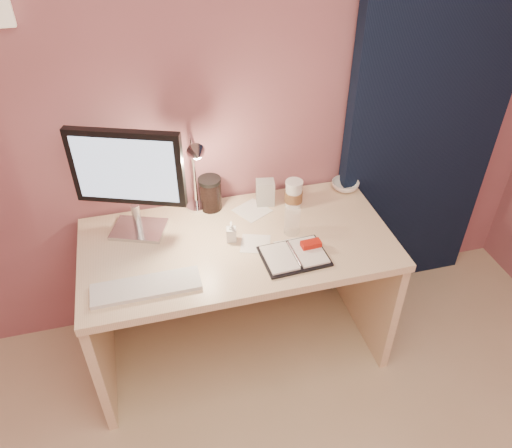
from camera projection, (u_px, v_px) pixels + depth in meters
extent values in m
plane|color=#A55F6C|center=(216.00, 99.00, 2.21)|extent=(3.50, 0.00, 3.50)
cube|color=black|center=(429.00, 110.00, 2.46)|extent=(0.85, 0.08, 2.20)
cube|color=beige|center=(238.00, 244.00, 2.26)|extent=(1.40, 0.70, 0.04)
cube|color=beige|center=(99.00, 327.00, 2.35)|extent=(0.04, 0.66, 0.69)
cube|color=beige|center=(365.00, 276.00, 2.62)|extent=(0.04, 0.66, 0.69)
cube|color=beige|center=(225.00, 250.00, 2.70)|extent=(1.32, 0.03, 0.55)
cube|color=silver|center=(139.00, 229.00, 2.30)|extent=(0.28, 0.25, 0.02)
cylinder|color=silver|center=(137.00, 217.00, 2.25)|extent=(0.04, 0.04, 0.13)
cube|color=black|center=(127.00, 167.00, 2.09)|extent=(0.47, 0.21, 0.34)
cube|color=#A3BEDD|center=(131.00, 170.00, 2.07)|extent=(0.40, 0.16, 0.29)
cube|color=silver|center=(146.00, 287.00, 2.00)|extent=(0.44, 0.13, 0.02)
cube|color=black|center=(294.00, 256.00, 2.16)|extent=(0.29, 0.22, 0.01)
cube|color=white|center=(279.00, 258.00, 2.13)|extent=(0.13, 0.19, 0.01)
cube|color=white|center=(309.00, 251.00, 2.17)|extent=(0.13, 0.19, 0.01)
cube|color=red|center=(311.00, 244.00, 2.18)|extent=(0.09, 0.05, 0.02)
cube|color=white|center=(296.00, 250.00, 2.19)|extent=(0.16, 0.16, 0.00)
cube|color=white|center=(256.00, 244.00, 2.23)|extent=(0.16, 0.16, 0.00)
cube|color=white|center=(252.00, 210.00, 2.43)|extent=(0.20, 0.20, 0.00)
cylinder|color=silver|center=(294.00, 195.00, 2.42)|extent=(0.08, 0.08, 0.13)
cylinder|color=brown|center=(294.00, 196.00, 2.43)|extent=(0.09, 0.09, 0.05)
cylinder|color=silver|center=(294.00, 182.00, 2.38)|extent=(0.09, 0.09, 0.01)
cylinder|color=white|center=(292.00, 221.00, 2.26)|extent=(0.07, 0.07, 0.13)
imported|color=white|center=(345.00, 185.00, 2.56)|extent=(0.16, 0.16, 0.04)
imported|color=silver|center=(231.00, 231.00, 2.22)|extent=(0.05, 0.05, 0.10)
cylinder|color=black|center=(210.00, 195.00, 2.40)|extent=(0.11, 0.11, 0.15)
cube|color=#AFAFAB|center=(265.00, 193.00, 2.44)|extent=(0.10, 0.08, 0.13)
cylinder|color=silver|center=(197.00, 206.00, 2.44)|extent=(0.10, 0.10, 0.02)
cylinder|color=silver|center=(194.00, 171.00, 2.32)|extent=(0.02, 0.02, 0.38)
cone|color=silver|center=(198.00, 155.00, 2.07)|extent=(0.08, 0.07, 0.08)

